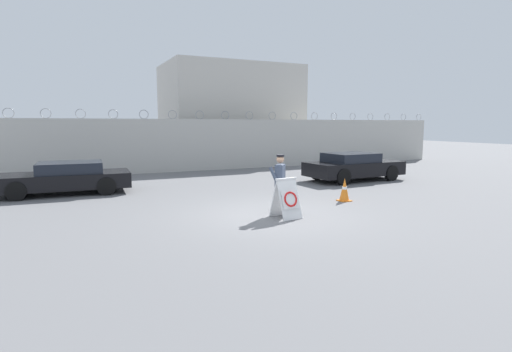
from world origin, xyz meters
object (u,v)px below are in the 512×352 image
at_px(traffic_cone_near, 344,190).
at_px(barricade_sign, 287,198).
at_px(parked_car_far_side, 353,166).
at_px(parked_car_front_coupe, 66,178).
at_px(security_guard, 280,181).

bearing_deg(traffic_cone_near, barricade_sign, -156.53).
bearing_deg(parked_car_far_side, parked_car_front_coupe, 169.61).
height_order(barricade_sign, traffic_cone_near, barricade_sign).
relative_size(barricade_sign, parked_car_far_side, 0.24).
xyz_separation_m(traffic_cone_near, parked_car_far_side, (3.40, 3.75, 0.26)).
xyz_separation_m(security_guard, traffic_cone_near, (2.79, 0.68, -0.54)).
height_order(traffic_cone_near, parked_car_front_coupe, parked_car_front_coupe).
xyz_separation_m(barricade_sign, parked_car_front_coupe, (-5.36, 6.71, 0.05)).
height_order(barricade_sign, parked_car_front_coupe, parked_car_front_coupe).
distance_m(traffic_cone_near, parked_car_far_side, 5.07).
distance_m(parked_car_front_coupe, parked_car_far_side, 11.77).
bearing_deg(barricade_sign, parked_car_front_coupe, 122.30).
height_order(security_guard, traffic_cone_near, security_guard).
bearing_deg(parked_car_far_side, traffic_cone_near, -134.25).
bearing_deg(traffic_cone_near, parked_car_far_side, 47.85).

